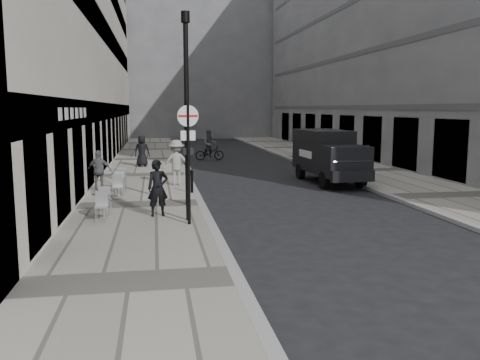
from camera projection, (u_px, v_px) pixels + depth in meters
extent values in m
plane|color=black|center=(268.00, 346.00, 7.01)|extent=(120.00, 120.00, 0.00)
cube|color=#9D998E|center=(145.00, 176.00, 24.25)|extent=(4.00, 60.00, 0.12)
cube|color=#9D998E|center=(362.00, 171.00, 26.05)|extent=(4.00, 60.00, 0.12)
cube|color=silver|center=(71.00, 6.00, 28.69)|extent=(4.00, 45.00, 18.00)
cube|color=gray|center=(402.00, 0.00, 31.82)|extent=(6.00, 45.00, 20.00)
cube|color=gray|center=(178.00, 43.00, 60.40)|extent=(24.00, 16.00, 22.00)
imported|color=black|center=(158.00, 188.00, 14.79)|extent=(0.66, 0.49, 1.66)
cylinder|color=black|center=(188.00, 164.00, 13.63)|extent=(0.09, 0.09, 3.31)
cylinder|color=white|center=(188.00, 116.00, 13.46)|extent=(0.57, 0.11, 0.57)
cube|color=#B21414|center=(188.00, 116.00, 13.44)|extent=(0.52, 0.08, 0.06)
cube|color=white|center=(188.00, 136.00, 13.56)|extent=(0.40, 0.08, 0.27)
cylinder|color=black|center=(187.00, 114.00, 16.29)|extent=(0.16, 0.16, 5.92)
cylinder|color=black|center=(185.00, 17.00, 15.87)|extent=(0.28, 0.28, 0.35)
cylinder|color=black|center=(188.00, 206.00, 14.32)|extent=(0.11, 0.11, 0.80)
cylinder|color=black|center=(192.00, 182.00, 18.96)|extent=(0.11, 0.11, 0.80)
cylinder|color=black|center=(324.00, 180.00, 20.56)|extent=(0.28, 0.73, 0.72)
cylinder|color=black|center=(361.00, 179.00, 20.88)|extent=(0.28, 0.73, 0.72)
cylinder|color=black|center=(300.00, 171.00, 23.53)|extent=(0.28, 0.73, 0.72)
cylinder|color=black|center=(333.00, 170.00, 23.85)|extent=(0.28, 0.73, 0.72)
cube|color=black|center=(323.00, 150.00, 22.84)|extent=(1.92, 3.31, 1.80)
cube|color=black|center=(344.00, 161.00, 20.53)|extent=(1.86, 1.69, 1.26)
cube|color=#1E2328|center=(351.00, 154.00, 19.82)|extent=(1.59, 0.38, 0.66)
imported|color=black|center=(210.00, 153.00, 32.01)|extent=(1.82, 0.69, 0.94)
imported|color=#545559|center=(210.00, 144.00, 31.92)|extent=(0.89, 0.70, 1.78)
imported|color=#5A5B60|center=(99.00, 171.00, 19.29)|extent=(0.94, 0.45, 1.57)
imported|color=gray|center=(176.00, 162.00, 20.84)|extent=(1.21, 0.70, 1.86)
imported|color=black|center=(142.00, 151.00, 27.47)|extent=(0.91, 0.67, 1.69)
cylinder|color=silver|center=(119.00, 196.00, 18.17)|extent=(0.42, 0.42, 0.03)
cylinder|color=silver|center=(119.00, 187.00, 18.13)|extent=(0.06, 0.06, 0.70)
cylinder|color=silver|center=(118.00, 177.00, 18.08)|extent=(0.66, 0.66, 0.03)
cylinder|color=silver|center=(104.00, 217.00, 14.75)|extent=(0.41, 0.41, 0.03)
cylinder|color=silver|center=(104.00, 205.00, 14.71)|extent=(0.06, 0.06, 0.69)
cylinder|color=silver|center=(103.00, 193.00, 14.66)|extent=(0.65, 0.65, 0.03)
cylinder|color=silver|center=(121.00, 191.00, 19.42)|extent=(0.42, 0.42, 0.03)
cylinder|color=silver|center=(121.00, 182.00, 19.37)|extent=(0.06, 0.06, 0.70)
cylinder|color=silver|center=(121.00, 173.00, 19.32)|extent=(0.66, 0.66, 0.03)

